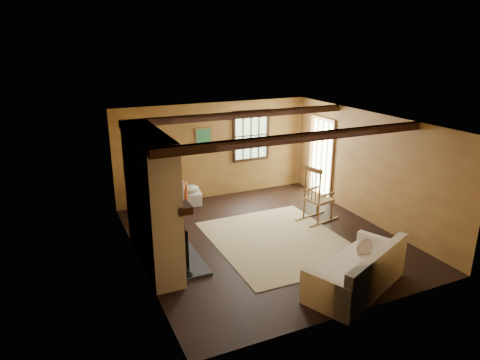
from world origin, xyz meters
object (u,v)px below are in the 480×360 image
rocking_chair (317,198)px  armchair (165,199)px  laundry_basket (191,199)px  sofa (358,274)px  fireplace (153,204)px

rocking_chair → armchair: rocking_chair is taller
rocking_chair → laundry_basket: (-2.23, 2.08, -0.38)m
sofa → armchair: 4.79m
sofa → armchair: (-1.97, 4.37, 0.09)m
fireplace → rocking_chair: size_ratio=1.90×
sofa → armchair: bearing=90.8°
rocking_chair → armchair: 3.43m
laundry_basket → armchair: armchair is taller
sofa → laundry_basket: (-1.25, 4.69, -0.13)m
fireplace → armchair: fireplace is taller
laundry_basket → fireplace: bearing=-121.1°
fireplace → sofa: (2.72, -2.26, -0.83)m
laundry_basket → armchair: (-0.71, -0.33, 0.22)m
sofa → laundry_basket: bearing=81.5°
rocking_chair → fireplace: bearing=83.1°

